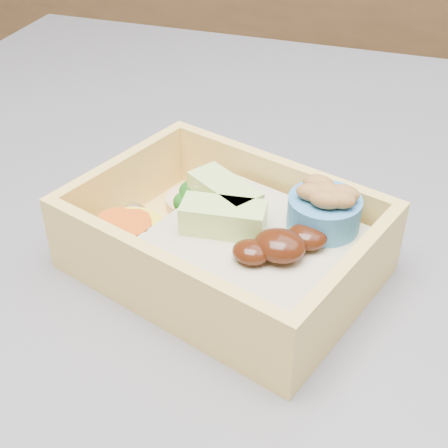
% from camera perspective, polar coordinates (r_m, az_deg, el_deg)
% --- Properties ---
extents(bento_box, '(0.22, 0.19, 0.07)m').
position_cam_1_polar(bento_box, '(0.41, 0.84, -1.58)').
color(bento_box, '#EEC562').
rests_on(bento_box, island).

